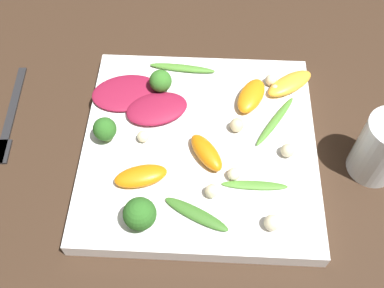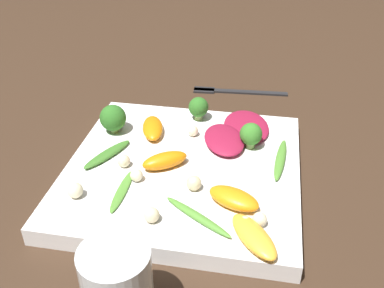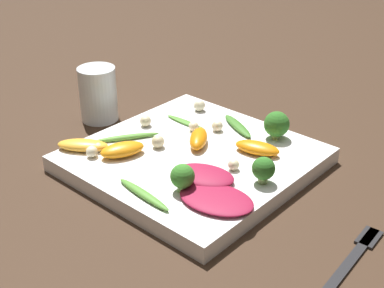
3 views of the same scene
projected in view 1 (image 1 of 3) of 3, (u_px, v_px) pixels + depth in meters
The scene contains 25 objects.
ground_plane at pixel (199, 152), 0.59m from camera, with size 2.40×2.40×0.00m, color #382619.
plate at pixel (199, 147), 0.58m from camera, with size 0.30×0.30×0.02m.
drinking_glass at pixel (382, 148), 0.54m from camera, with size 0.06×0.06×0.09m.
fork at pixel (8, 123), 0.61m from camera, with size 0.17×0.03×0.01m.
radicchio_leaf_0 at pixel (127, 93), 0.61m from camera, with size 0.08×0.11×0.01m.
radicchio_leaf_1 at pixel (157, 109), 0.59m from camera, with size 0.08×0.09×0.01m.
orange_segment_0 at pixel (141, 176), 0.53m from camera, with size 0.05×0.07×0.02m.
orange_segment_1 at pixel (290, 83), 0.62m from camera, with size 0.07×0.08×0.01m.
orange_segment_2 at pixel (251, 96), 0.60m from camera, with size 0.07×0.05×0.02m.
orange_segment_3 at pixel (206, 153), 0.55m from camera, with size 0.06×0.05×0.02m.
broccoli_floret_0 at pixel (105, 127), 0.56m from camera, with size 0.03×0.03×0.04m.
broccoli_floret_1 at pixel (140, 214), 0.49m from camera, with size 0.04×0.04×0.04m.
broccoli_floret_2 at pixel (161, 81), 0.60m from camera, with size 0.03×0.03×0.04m.
arugula_sprig_0 at pixel (193, 214), 0.51m from camera, with size 0.05×0.08×0.01m.
arugula_sprig_1 at pixel (255, 185), 0.53m from camera, with size 0.01×0.08×0.00m.
arugula_sprig_2 at pixel (182, 68), 0.64m from camera, with size 0.02×0.09×0.01m.
arugula_sprig_3 at pixel (275, 121), 0.59m from camera, with size 0.09×0.06×0.01m.
macadamia_nut_0 at pixel (275, 89), 0.61m from camera, with size 0.01×0.01×0.01m.
macadamia_nut_1 at pixel (237, 125), 0.57m from camera, with size 0.02×0.02×0.02m.
macadamia_nut_2 at pixel (288, 150), 0.55m from camera, with size 0.02×0.02×0.02m.
macadamia_nut_3 at pixel (271, 80), 0.62m from camera, with size 0.02×0.02×0.02m.
macadamia_nut_4 at pixel (143, 138), 0.56m from camera, with size 0.02×0.02×0.02m.
macadamia_nut_5 at pixel (212, 191), 0.52m from camera, with size 0.02×0.02×0.02m.
macadamia_nut_6 at pixel (272, 223), 0.50m from camera, with size 0.02×0.02×0.02m.
macadamia_nut_7 at pixel (234, 174), 0.54m from camera, with size 0.02×0.02×0.02m.
Camera 1 is at (-0.32, -0.01, 0.50)m, focal length 42.00 mm.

